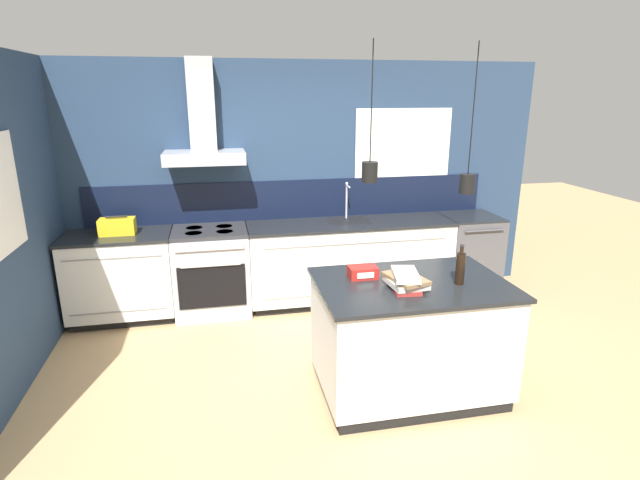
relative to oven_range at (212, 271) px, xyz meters
name	(u,v)px	position (x,y,z in m)	size (l,w,h in m)	color
ground_plane	(335,387)	(0.94, -1.69, -0.46)	(16.00, 16.00, 0.00)	tan
wall_back	(289,179)	(0.89, 0.31, 0.90)	(5.60, 2.24, 2.60)	navy
wall_left	(7,224)	(-1.49, -0.99, 0.85)	(0.08, 3.80, 2.60)	navy
counter_run_left	(122,276)	(-0.90, 0.01, 0.01)	(1.05, 0.64, 0.91)	black
counter_run_sink	(350,261)	(1.51, 0.01, 0.01)	(2.26, 0.64, 1.32)	black
oven_range	(212,271)	(0.00, 0.00, 0.00)	(0.77, 0.66, 0.91)	#B5B5BA
dishwasher	(467,253)	(2.94, 0.00, 0.00)	(0.62, 0.65, 0.91)	#4C4C51
kitchen_island	(409,337)	(1.49, -1.83, 0.00)	(1.42, 0.97, 0.91)	black
bottle_on_island	(460,268)	(1.82, -1.93, 0.58)	(0.07, 0.07, 0.30)	black
book_stack	(406,280)	(1.39, -1.94, 0.52)	(0.28, 0.37, 0.13)	#B2332D
red_supply_box	(363,272)	(1.16, -1.66, 0.50)	(0.22, 0.15, 0.09)	red
yellow_toolbox	(117,226)	(-0.89, 0.00, 0.54)	(0.34, 0.18, 0.19)	gold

